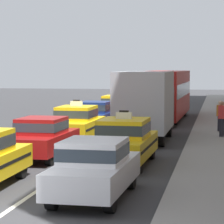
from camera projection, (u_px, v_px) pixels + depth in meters
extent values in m
cube|color=silver|center=(127.00, 130.00, 32.94)|extent=(0.14, 80.00, 0.01)
cylinder|color=black|center=(21.00, 168.00, 18.47)|extent=(0.24, 0.64, 0.64)
cube|color=black|center=(6.00, 161.00, 19.26)|extent=(1.71, 0.15, 0.20)
cylinder|color=black|center=(37.00, 145.00, 23.96)|extent=(0.26, 0.65, 0.64)
cylinder|color=black|center=(71.00, 146.00, 23.66)|extent=(0.26, 0.65, 0.64)
cylinder|color=black|center=(11.00, 155.00, 21.19)|extent=(0.26, 0.65, 0.64)
cylinder|color=black|center=(50.00, 157.00, 20.89)|extent=(0.26, 0.65, 0.64)
cube|color=maroon|center=(43.00, 142.00, 22.40)|extent=(1.87, 4.34, 0.66)
cube|color=maroon|center=(42.00, 126.00, 22.25)|extent=(1.61, 1.94, 0.60)
cube|color=#2D3842|center=(42.00, 126.00, 22.25)|extent=(1.63, 1.96, 0.33)
cylinder|color=black|center=(70.00, 131.00, 29.42)|extent=(0.25, 0.64, 0.64)
cylinder|color=black|center=(99.00, 131.00, 29.14)|extent=(0.25, 0.64, 0.64)
cylinder|color=black|center=(53.00, 138.00, 26.42)|extent=(0.25, 0.64, 0.64)
cylinder|color=black|center=(85.00, 139.00, 26.14)|extent=(0.25, 0.64, 0.64)
cube|color=yellow|center=(77.00, 127.00, 27.75)|extent=(1.84, 4.51, 0.70)
cube|color=black|center=(77.00, 126.00, 27.75)|extent=(1.85, 4.16, 0.10)
cube|color=yellow|center=(76.00, 113.00, 27.56)|extent=(1.62, 2.11, 0.64)
cube|color=#2D3842|center=(76.00, 113.00, 27.56)|extent=(1.64, 2.13, 0.35)
cube|color=white|center=(76.00, 104.00, 27.52)|extent=(0.56, 0.12, 0.24)
cube|color=black|center=(76.00, 100.00, 27.51)|extent=(0.32, 0.11, 0.06)
cube|color=black|center=(88.00, 128.00, 29.94)|extent=(1.71, 0.15, 0.20)
cube|color=black|center=(65.00, 138.00, 25.61)|extent=(1.71, 0.15, 0.20)
cylinder|color=black|center=(89.00, 122.00, 34.33)|extent=(0.26, 0.65, 0.64)
cylinder|color=black|center=(113.00, 122.00, 34.03)|extent=(0.26, 0.65, 0.64)
cylinder|color=black|center=(76.00, 126.00, 31.56)|extent=(0.26, 0.65, 0.64)
cylinder|color=black|center=(102.00, 127.00, 31.26)|extent=(0.26, 0.65, 0.64)
cube|color=navy|center=(96.00, 118.00, 32.77)|extent=(1.89, 4.35, 0.66)
cube|color=navy|center=(95.00, 107.00, 32.62)|extent=(1.62, 1.95, 0.60)
cube|color=#2D3842|center=(95.00, 107.00, 32.62)|extent=(1.64, 1.97, 0.33)
cylinder|color=black|center=(110.00, 114.00, 39.75)|extent=(0.25, 0.64, 0.64)
cylinder|color=black|center=(132.00, 114.00, 39.47)|extent=(0.25, 0.64, 0.64)
cylinder|color=black|center=(101.00, 118.00, 36.76)|extent=(0.25, 0.64, 0.64)
cylinder|color=black|center=(124.00, 118.00, 36.48)|extent=(0.25, 0.64, 0.64)
cube|color=yellow|center=(117.00, 111.00, 38.09)|extent=(1.86, 4.52, 0.70)
cube|color=black|center=(117.00, 110.00, 38.09)|extent=(1.88, 4.16, 0.10)
cube|color=yellow|center=(117.00, 100.00, 37.89)|extent=(1.63, 2.12, 0.64)
cube|color=#2D3842|center=(117.00, 100.00, 37.89)|extent=(1.65, 2.14, 0.35)
cube|color=white|center=(117.00, 94.00, 37.86)|extent=(0.56, 0.13, 0.24)
cube|color=black|center=(117.00, 91.00, 37.85)|extent=(0.32, 0.11, 0.06)
cube|color=black|center=(123.00, 112.00, 40.27)|extent=(1.71, 0.16, 0.20)
cube|color=black|center=(110.00, 117.00, 35.95)|extent=(1.71, 0.16, 0.20)
cylinder|color=black|center=(123.00, 109.00, 44.63)|extent=(0.26, 0.65, 0.64)
cylinder|color=black|center=(141.00, 109.00, 44.33)|extent=(0.26, 0.65, 0.64)
cylinder|color=black|center=(115.00, 112.00, 41.86)|extent=(0.26, 0.65, 0.64)
cylinder|color=black|center=(135.00, 112.00, 41.56)|extent=(0.26, 0.65, 0.64)
cube|color=black|center=(128.00, 106.00, 43.07)|extent=(1.90, 4.36, 0.66)
cube|color=black|center=(128.00, 97.00, 42.92)|extent=(1.62, 1.95, 0.60)
cube|color=#2D3842|center=(128.00, 97.00, 42.92)|extent=(1.64, 1.97, 0.33)
cylinder|color=black|center=(82.00, 176.00, 17.18)|extent=(0.26, 0.65, 0.64)
cylinder|color=black|center=(131.00, 178.00, 16.89)|extent=(0.26, 0.65, 0.64)
cylinder|color=black|center=(52.00, 197.00, 14.41)|extent=(0.26, 0.65, 0.64)
cylinder|color=black|center=(110.00, 200.00, 14.12)|extent=(0.26, 0.65, 0.64)
cube|color=silver|center=(94.00, 174.00, 15.62)|extent=(1.87, 4.34, 0.66)
cube|color=silver|center=(94.00, 151.00, 15.48)|extent=(1.61, 1.94, 0.60)
cube|color=#2D3842|center=(94.00, 151.00, 15.48)|extent=(1.63, 1.96, 0.33)
cylinder|color=black|center=(113.00, 150.00, 22.65)|extent=(0.25, 0.65, 0.64)
cylinder|color=black|center=(151.00, 151.00, 22.35)|extent=(0.25, 0.65, 0.64)
cylinder|color=black|center=(95.00, 162.00, 19.66)|extent=(0.25, 0.65, 0.64)
cylinder|color=black|center=(138.00, 164.00, 19.36)|extent=(0.25, 0.65, 0.64)
cube|color=yellow|center=(125.00, 146.00, 20.98)|extent=(1.90, 4.54, 0.70)
cube|color=black|center=(125.00, 145.00, 20.97)|extent=(1.92, 4.18, 0.10)
cube|color=yellow|center=(124.00, 128.00, 20.78)|extent=(1.65, 2.14, 0.64)
cube|color=#2D3842|center=(124.00, 128.00, 20.78)|extent=(1.67, 2.16, 0.35)
cube|color=white|center=(124.00, 116.00, 20.75)|extent=(0.56, 0.13, 0.24)
cube|color=black|center=(124.00, 111.00, 20.74)|extent=(0.32, 0.12, 0.06)
cube|color=black|center=(135.00, 145.00, 23.16)|extent=(1.71, 0.18, 0.20)
cube|color=black|center=(112.00, 163.00, 18.84)|extent=(1.71, 0.18, 0.20)
cylinder|color=black|center=(131.00, 130.00, 29.93)|extent=(0.24, 0.64, 0.64)
cylinder|color=black|center=(169.00, 130.00, 29.59)|extent=(0.24, 0.64, 0.64)
cylinder|color=black|center=(119.00, 139.00, 26.10)|extent=(0.24, 0.64, 0.64)
cylinder|color=black|center=(162.00, 140.00, 25.76)|extent=(0.24, 0.64, 0.64)
cube|color=black|center=(152.00, 108.00, 30.64)|extent=(2.11, 2.21, 2.10)
cube|color=#2D3842|center=(154.00, 101.00, 31.67)|extent=(1.93, 0.07, 0.76)
cube|color=#B2B7C1|center=(145.00, 101.00, 27.40)|extent=(2.31, 5.21, 2.70)
cylinder|color=black|center=(156.00, 111.00, 42.46)|extent=(0.25, 0.64, 0.64)
cylinder|color=black|center=(184.00, 112.00, 42.07)|extent=(0.25, 0.64, 0.64)
cylinder|color=black|center=(142.00, 119.00, 35.89)|extent=(0.25, 0.64, 0.64)
cylinder|color=black|center=(175.00, 120.00, 35.50)|extent=(0.25, 0.64, 0.64)
cube|color=#B21E19|center=(165.00, 93.00, 38.87)|extent=(2.69, 11.24, 2.90)
cube|color=#2D3842|center=(165.00, 89.00, 38.85)|extent=(2.70, 10.79, 0.84)
cube|color=black|center=(173.00, 74.00, 44.21)|extent=(2.13, 0.12, 0.36)
cylinder|color=#23232D|center=(220.00, 124.00, 30.78)|extent=(0.24, 0.24, 0.79)
cube|color=orange|center=(220.00, 110.00, 30.72)|extent=(0.36, 0.22, 0.58)
sphere|color=beige|center=(220.00, 103.00, 30.69)|extent=(0.20, 0.20, 0.20)
cylinder|color=#23232D|center=(222.00, 128.00, 28.34)|extent=(0.24, 0.24, 0.86)
cube|color=red|center=(222.00, 112.00, 28.28)|extent=(0.36, 0.22, 0.62)
sphere|color=#9E7051|center=(222.00, 103.00, 28.25)|extent=(0.20, 0.20, 0.20)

